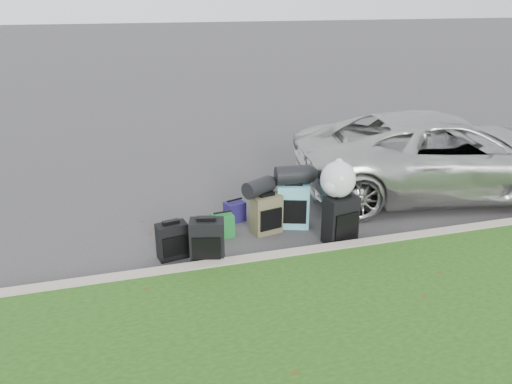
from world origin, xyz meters
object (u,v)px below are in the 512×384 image
object	(u,v)px
suitcase_teal	(293,206)
tote_green	(223,225)
suv	(443,154)
suitcase_olive	(266,214)
tote_navy	(235,211)
suitcase_large_black_left	(207,243)
suitcase_small_black	(172,241)
suitcase_large_black_right	(340,220)

from	to	relation	value
suitcase_teal	tote_green	distance (m)	1.11
suv	tote_green	bearing A→B (deg)	109.34
suitcase_olive	tote_navy	size ratio (longest dim) A/B	1.87
suitcase_large_black_left	suitcase_teal	bearing A→B (deg)	42.22
suv	suitcase_teal	world-z (taller)	suv
suitcase_small_black	suitcase_teal	world-z (taller)	suitcase_teal
suv	suitcase_small_black	distance (m)	4.99
suv	suitcase_teal	bearing A→B (deg)	111.98
tote_navy	suitcase_large_black_right	bearing A→B (deg)	-58.59
suitcase_large_black_left	suitcase_large_black_right	distance (m)	1.93
suitcase_large_black_right	suitcase_teal	bearing A→B (deg)	112.82
suitcase_teal	suitcase_large_black_right	bearing A→B (deg)	-36.78
suv	tote_navy	distance (m)	3.82
suv	tote_green	xyz separation A→B (m)	(-4.07, -0.64, -0.54)
suitcase_olive	tote_navy	xyz separation A→B (m)	(-0.36, 0.52, -0.13)
tote_navy	suitcase_olive	bearing A→B (deg)	-72.89
suitcase_large_black_right	tote_navy	xyz separation A→B (m)	(-1.27, 1.11, -0.19)
suitcase_small_black	suitcase_teal	bearing A→B (deg)	3.62
suitcase_teal	tote_green	xyz separation A→B (m)	(-1.10, -0.03, -0.17)
suitcase_teal	tote_green	bearing A→B (deg)	-159.81
suv	suitcase_small_black	bearing A→B (deg)	113.00
suv	tote_navy	bearing A→B (deg)	103.00
tote_green	suitcase_small_black	bearing A→B (deg)	-156.23
suitcase_small_black	tote_green	world-z (taller)	suitcase_small_black
suitcase_small_black	suitcase_teal	xyz separation A→B (m)	(1.88, 0.48, 0.09)
suv	tote_navy	size ratio (longest dim) A/B	16.36
suitcase_small_black	suitcase_large_black_right	distance (m)	2.35
suitcase_small_black	suitcase_olive	size ratio (longest dim) A/B	0.85
suitcase_teal	tote_navy	bearing A→B (deg)	169.96
suitcase_large_black_left	tote_navy	bearing A→B (deg)	75.64
suitcase_small_black	suitcase_olive	bearing A→B (deg)	4.84
suitcase_large_black_left	suitcase_teal	distance (m)	1.66
suitcase_large_black_right	tote_navy	distance (m)	1.69
tote_green	tote_navy	world-z (taller)	tote_green
suv	suitcase_olive	world-z (taller)	suv
suv	tote_navy	world-z (taller)	suv
suitcase_large_black_right	tote_green	distance (m)	1.70
suitcase_olive	suitcase_teal	distance (m)	0.46
suitcase_small_black	tote_green	bearing A→B (deg)	18.98
suitcase_large_black_left	suitcase_teal	xyz separation A→B (m)	(1.46, 0.78, 0.02)
suitcase_teal	suitcase_olive	bearing A→B (deg)	-151.24
tote_green	suitcase_large_black_left	bearing A→B (deg)	-121.78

